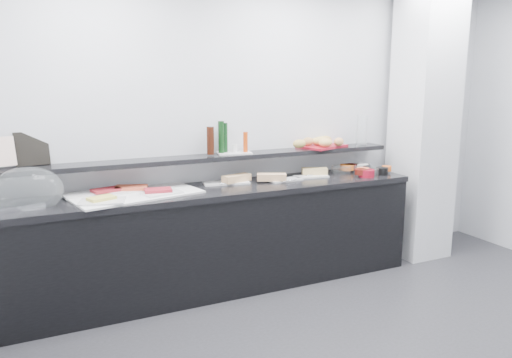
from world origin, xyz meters
name	(u,v)px	position (x,y,z in m)	size (l,w,h in m)	color
back_wall	(274,128)	(0.00, 2.00, 1.35)	(5.00, 0.02, 2.70)	silver
column	(423,125)	(1.50, 1.65, 1.35)	(0.50, 0.50, 2.70)	white
buffet_cabinet	(218,241)	(-0.70, 1.70, 0.42)	(3.60, 0.60, 0.85)	black
counter_top	(217,191)	(-0.70, 1.70, 0.88)	(3.62, 0.62, 0.05)	black
wall_shelf	(209,158)	(-0.70, 1.88, 1.13)	(3.60, 0.25, 0.04)	black
cloche_base	(10,206)	(-2.27, 1.69, 0.92)	(0.41, 0.27, 0.04)	#ACAFB3
cloche_dome	(28,190)	(-2.15, 1.67, 1.03)	(0.49, 0.32, 0.34)	white
linen_runner	(137,195)	(-1.37, 1.69, 0.91)	(0.98, 0.46, 0.01)	white
platter_meat_a	(81,194)	(-1.78, 1.84, 0.92)	(0.27, 0.18, 0.01)	silver
food_meat_a	(106,190)	(-1.59, 1.82, 0.94)	(0.22, 0.14, 0.02)	maroon
platter_salmon	(128,191)	(-1.42, 1.81, 0.92)	(0.31, 0.21, 0.01)	white
food_salmon	(131,188)	(-1.39, 1.83, 0.94)	(0.25, 0.16, 0.02)	#D1482A
platter_cheese	(102,201)	(-1.66, 1.53, 0.92)	(0.32, 0.22, 0.01)	silver
food_cheese	(102,198)	(-1.66, 1.55, 0.94)	(0.19, 0.12, 0.02)	#E0D257
platter_meat_b	(162,193)	(-1.19, 1.62, 0.92)	(0.29, 0.19, 0.01)	white
food_meat_b	(158,190)	(-1.22, 1.64, 0.94)	(0.21, 0.13, 0.02)	maroon
sandwich_plate_left	(226,183)	(-0.56, 1.83, 0.91)	(0.40, 0.17, 0.01)	white
sandwich_food_left	(237,178)	(-0.48, 1.80, 0.94)	(0.26, 0.10, 0.06)	tan
tongs_left	(229,183)	(-0.57, 1.75, 0.92)	(0.01, 0.01, 0.16)	silver
sandwich_plate_mid	(285,180)	(-0.04, 1.71, 0.91)	(0.31, 0.13, 0.01)	silver
sandwich_food_mid	(272,177)	(-0.17, 1.71, 0.94)	(0.26, 0.10, 0.06)	tan
tongs_mid	(290,181)	(-0.04, 1.61, 0.92)	(0.01, 0.01, 0.16)	silver
sandwich_plate_right	(311,177)	(0.26, 1.74, 0.91)	(0.31, 0.13, 0.01)	silver
sandwich_food_right	(314,171)	(0.32, 1.79, 0.94)	(0.24, 0.09, 0.06)	tan
tongs_right	(312,175)	(0.28, 1.76, 0.92)	(0.01, 0.01, 0.16)	silver
bowl_glass_fruit	(341,170)	(0.62, 1.78, 0.94)	(0.19, 0.19, 0.07)	white
fill_glass_fruit	(347,167)	(0.72, 1.82, 0.95)	(0.14, 0.14, 0.05)	orange
bowl_black_jam	(362,168)	(0.88, 1.79, 0.94)	(0.15, 0.15, 0.07)	black
fill_black_jam	(351,167)	(0.77, 1.83, 0.95)	(0.13, 0.13, 0.05)	#52100B
bowl_glass_cream	(361,168)	(0.84, 1.76, 0.94)	(0.20, 0.20, 0.07)	white
fill_glass_cream	(361,166)	(0.87, 1.80, 0.95)	(0.15, 0.15, 0.05)	white
bowl_red_jam	(367,173)	(0.74, 1.54, 0.94)	(0.15, 0.15, 0.07)	maroon
fill_red_jam	(361,172)	(0.69, 1.57, 0.95)	(0.12, 0.12, 0.05)	#56120C
bowl_glass_salmon	(370,172)	(0.80, 1.57, 0.94)	(0.15, 0.15, 0.07)	silver
fill_glass_salmon	(363,170)	(0.75, 1.62, 0.95)	(0.12, 0.12, 0.05)	#F0643A
bowl_black_fruit	(382,171)	(0.94, 1.57, 0.94)	(0.11, 0.11, 0.07)	black
fill_black_fruit	(387,168)	(1.03, 1.60, 0.95)	(0.09, 0.09, 0.05)	#DC5B1E
framed_print	(32,149)	(-2.09, 1.99, 1.28)	(0.25, 0.02, 0.26)	black
print_art	(2,152)	(-2.30, 1.91, 1.28)	(0.18, 0.00, 0.22)	beige
condiment_tray	(234,153)	(-0.46, 1.89, 1.16)	(0.30, 0.18, 0.01)	silver
bottle_green_a	(225,138)	(-0.53, 1.94, 1.29)	(0.05, 0.05, 0.26)	#0E3514
bottle_brown	(210,141)	(-0.69, 1.86, 1.28)	(0.06, 0.06, 0.24)	black
bottle_green_b	(221,137)	(-0.57, 1.91, 1.30)	(0.05, 0.05, 0.28)	black
bottle_hot	(245,142)	(-0.36, 1.86, 1.25)	(0.04, 0.04, 0.18)	#C33E0D
shaker_salt	(236,148)	(-0.45, 1.88, 1.20)	(0.03, 0.03, 0.07)	white
shaker_pepper	(234,148)	(-0.46, 1.88, 1.20)	(0.03, 0.03, 0.07)	silver
bread_tray	(322,146)	(0.47, 1.91, 1.16)	(0.44, 0.31, 0.02)	maroon
bread_roll_nw	(308,142)	(0.33, 1.93, 1.21)	(0.12, 0.08, 0.08)	#B17E43
bread_roll_n	(321,141)	(0.48, 1.94, 1.21)	(0.13, 0.08, 0.08)	tan
bread_roll_ne	(325,140)	(0.54, 1.97, 1.21)	(0.15, 0.09, 0.08)	#B98D46
bread_roll_sw	(299,144)	(0.17, 1.82, 1.21)	(0.14, 0.09, 0.08)	#AF9043
bread_roll_s	(326,143)	(0.43, 1.78, 1.21)	(0.16, 0.10, 0.08)	#D7A352
bread_roll_se	(339,142)	(0.58, 1.79, 1.21)	(0.12, 0.08, 0.08)	#C2824A
bread_roll_midw	(319,141)	(0.43, 1.90, 1.21)	(0.15, 0.09, 0.08)	tan
carafe	(362,130)	(0.89, 1.85, 1.30)	(0.11, 0.11, 0.30)	white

